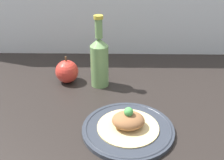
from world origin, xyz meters
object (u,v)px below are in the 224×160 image
object	(u,v)px
plate	(128,129)
cider_bottle	(99,60)
apple	(67,71)
plated_food	(128,122)

from	to	relation	value
plate	cider_bottle	xyz separation A→B (cm)	(-9.79, 27.99, 9.59)
plate	cider_bottle	size ratio (longest dim) A/B	1.00
cider_bottle	apple	world-z (taller)	cider_bottle
plated_food	cider_bottle	bearing A→B (deg)	109.28
apple	plated_food	bearing A→B (deg)	-53.09
plated_food	apple	xyz separation A→B (cm)	(-22.69, 30.21, 1.23)
plate	plated_food	xyz separation A→B (cm)	(0.00, 0.00, 2.46)
cider_bottle	apple	distance (cm)	14.36
plated_food	apple	size ratio (longest dim) A/B	1.69
plate	apple	bearing A→B (deg)	126.91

